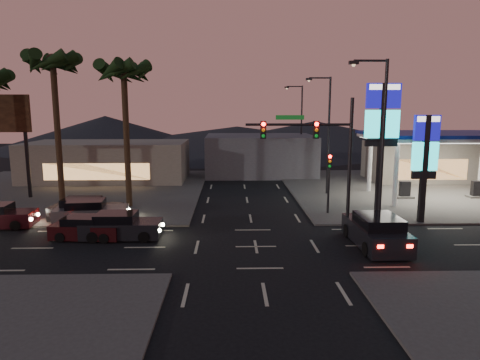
{
  "coord_description": "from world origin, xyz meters",
  "views": [
    {
      "loc": [
        -1.38,
        -22.21,
        7.4
      ],
      "look_at": [
        -0.77,
        4.0,
        3.0
      ],
      "focal_mm": 32.0,
      "sensor_mm": 36.0,
      "label": 1
    }
  ],
  "objects_px": {
    "pylon_sign_tall": "(382,124)",
    "car_lane_b_front": "(90,212)",
    "car_lane_a_front": "(121,227)",
    "car_lane_b_mid": "(86,210)",
    "pylon_sign_short": "(425,152)",
    "car_lane_a_mid": "(86,228)",
    "traffic_signal_mast": "(320,147)",
    "suv_station": "(376,232)",
    "gas_station": "(445,137)"
  },
  "relations": [
    {
      "from": "pylon_sign_tall",
      "to": "suv_station",
      "type": "relative_size",
      "value": 1.68
    },
    {
      "from": "gas_station",
      "to": "suv_station",
      "type": "distance_m",
      "value": 15.95
    },
    {
      "from": "car_lane_a_front",
      "to": "suv_station",
      "type": "distance_m",
      "value": 14.3
    },
    {
      "from": "traffic_signal_mast",
      "to": "car_lane_b_mid",
      "type": "relative_size",
      "value": 1.69
    },
    {
      "from": "car_lane_a_mid",
      "to": "pylon_sign_tall",
      "type": "bearing_deg",
      "value": 11.93
    },
    {
      "from": "pylon_sign_tall",
      "to": "car_lane_a_front",
      "type": "bearing_deg",
      "value": -166.86
    },
    {
      "from": "car_lane_b_front",
      "to": "suv_station",
      "type": "relative_size",
      "value": 0.91
    },
    {
      "from": "pylon_sign_short",
      "to": "car_lane_a_front",
      "type": "bearing_deg",
      "value": -171.54
    },
    {
      "from": "gas_station",
      "to": "car_lane_b_mid",
      "type": "xyz_separation_m",
      "value": [
        -27.04,
        -6.22,
        -4.37
      ]
    },
    {
      "from": "car_lane_b_mid",
      "to": "car_lane_a_front",
      "type": "bearing_deg",
      "value": -50.42
    },
    {
      "from": "pylon_sign_tall",
      "to": "traffic_signal_mast",
      "type": "xyz_separation_m",
      "value": [
        -4.74,
        -3.51,
        -1.17
      ]
    },
    {
      "from": "car_lane_a_front",
      "to": "car_lane_b_front",
      "type": "relative_size",
      "value": 0.95
    },
    {
      "from": "pylon_sign_tall",
      "to": "car_lane_a_front",
      "type": "height_order",
      "value": "pylon_sign_tall"
    },
    {
      "from": "car_lane_a_mid",
      "to": "car_lane_b_mid",
      "type": "xyz_separation_m",
      "value": [
        -1.41,
        4.11,
        0.1
      ]
    },
    {
      "from": "pylon_sign_short",
      "to": "suv_station",
      "type": "relative_size",
      "value": 1.3
    },
    {
      "from": "car_lane_a_front",
      "to": "traffic_signal_mast",
      "type": "bearing_deg",
      "value": 1.33
    },
    {
      "from": "gas_station",
      "to": "pylon_sign_tall",
      "type": "xyz_separation_m",
      "value": [
        -7.5,
        -6.5,
        1.31
      ]
    },
    {
      "from": "pylon_sign_tall",
      "to": "car_lane_b_front",
      "type": "height_order",
      "value": "pylon_sign_tall"
    },
    {
      "from": "gas_station",
      "to": "traffic_signal_mast",
      "type": "bearing_deg",
      "value": -140.72
    },
    {
      "from": "pylon_sign_short",
      "to": "pylon_sign_tall",
      "type": "bearing_deg",
      "value": 158.2
    },
    {
      "from": "traffic_signal_mast",
      "to": "car_lane_b_mid",
      "type": "distance_m",
      "value": 15.93
    },
    {
      "from": "pylon_sign_tall",
      "to": "car_lane_b_mid",
      "type": "xyz_separation_m",
      "value": [
        -19.54,
        0.28,
        -5.68
      ]
    },
    {
      "from": "car_lane_b_front",
      "to": "pylon_sign_short",
      "type": "bearing_deg",
      "value": -1.69
    },
    {
      "from": "suv_station",
      "to": "gas_station",
      "type": "bearing_deg",
      "value": 51.84
    },
    {
      "from": "pylon_sign_tall",
      "to": "car_lane_a_mid",
      "type": "xyz_separation_m",
      "value": [
        -18.13,
        -3.83,
        -5.78
      ]
    },
    {
      "from": "pylon_sign_short",
      "to": "suv_station",
      "type": "height_order",
      "value": "pylon_sign_short"
    },
    {
      "from": "car_lane_b_mid",
      "to": "gas_station",
      "type": "bearing_deg",
      "value": 12.95
    },
    {
      "from": "traffic_signal_mast",
      "to": "car_lane_b_front",
      "type": "relative_size",
      "value": 1.64
    },
    {
      "from": "pylon_sign_short",
      "to": "suv_station",
      "type": "xyz_separation_m",
      "value": [
        -4.5,
        -4.59,
        -3.84
      ]
    },
    {
      "from": "pylon_sign_tall",
      "to": "car_lane_b_front",
      "type": "bearing_deg",
      "value": -178.9
    },
    {
      "from": "pylon_sign_tall",
      "to": "traffic_signal_mast",
      "type": "bearing_deg",
      "value": -143.48
    },
    {
      "from": "pylon_sign_short",
      "to": "traffic_signal_mast",
      "type": "distance_m",
      "value": 7.69
    },
    {
      "from": "pylon_sign_short",
      "to": "car_lane_b_front",
      "type": "xyz_separation_m",
      "value": [
        -21.51,
        0.63,
        -3.94
      ]
    },
    {
      "from": "pylon_sign_tall",
      "to": "suv_station",
      "type": "height_order",
      "value": "pylon_sign_tall"
    },
    {
      "from": "car_lane_b_front",
      "to": "suv_station",
      "type": "xyz_separation_m",
      "value": [
        17.01,
        -5.22,
        0.11
      ]
    },
    {
      "from": "car_lane_a_front",
      "to": "car_lane_b_mid",
      "type": "height_order",
      "value": "car_lane_b_mid"
    },
    {
      "from": "pylon_sign_short",
      "to": "traffic_signal_mast",
      "type": "bearing_deg",
      "value": -160.87
    },
    {
      "from": "gas_station",
      "to": "car_lane_a_mid",
      "type": "relative_size",
      "value": 2.93
    },
    {
      "from": "traffic_signal_mast",
      "to": "car_lane_b_front",
      "type": "bearing_deg",
      "value": 167.56
    },
    {
      "from": "pylon_sign_short",
      "to": "car_lane_a_front",
      "type": "distance_m",
      "value": 19.3
    },
    {
      "from": "pylon_sign_tall",
      "to": "car_lane_a_mid",
      "type": "bearing_deg",
      "value": -168.07
    },
    {
      "from": "gas_station",
      "to": "car_lane_a_front",
      "type": "height_order",
      "value": "gas_station"
    },
    {
      "from": "pylon_sign_short",
      "to": "car_lane_a_front",
      "type": "xyz_separation_m",
      "value": [
        -18.68,
        -2.78,
        -3.96
      ]
    },
    {
      "from": "car_lane_b_front",
      "to": "pylon_sign_tall",
      "type": "bearing_deg",
      "value": 1.1
    },
    {
      "from": "pylon_sign_short",
      "to": "car_lane_a_front",
      "type": "relative_size",
      "value": 1.52
    },
    {
      "from": "gas_station",
      "to": "car_lane_b_front",
      "type": "relative_size",
      "value": 2.51
    },
    {
      "from": "traffic_signal_mast",
      "to": "car_lane_b_mid",
      "type": "xyz_separation_m",
      "value": [
        -14.8,
        3.79,
        -4.52
      ]
    },
    {
      "from": "pylon_sign_tall",
      "to": "car_lane_b_front",
      "type": "relative_size",
      "value": 1.85
    },
    {
      "from": "gas_station",
      "to": "car_lane_a_mid",
      "type": "xyz_separation_m",
      "value": [
        -25.63,
        -10.33,
        -4.47
      ]
    },
    {
      "from": "car_lane_b_front",
      "to": "car_lane_b_mid",
      "type": "xyz_separation_m",
      "value": [
        -0.53,
        0.65,
        -0.0
      ]
    }
  ]
}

